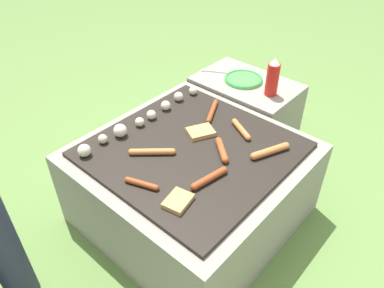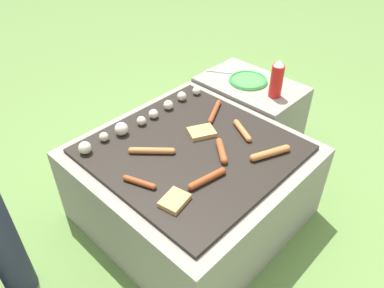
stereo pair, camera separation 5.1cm
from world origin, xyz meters
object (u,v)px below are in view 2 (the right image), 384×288
Objects in this scene: sausage_front_center at (139,182)px; fork_utensil at (219,72)px; condiment_bottle at (277,79)px; plate_colorful at (248,80)px.

sausage_front_center reaches higher than fork_utensil.
sausage_front_center is 0.91m from condiment_bottle.
plate_colorful reaches higher than fork_utensil.
condiment_bottle is at bearing -90.36° from fork_utensil.
sausage_front_center is at bearing -168.38° from plate_colorful.
sausage_front_center is 0.65× the size of plate_colorful.
fork_utensil is at bearing 89.64° from condiment_bottle.
fork_utensil is (-0.03, 0.18, -0.01)m from plate_colorful.
condiment_bottle reaches higher than plate_colorful.
sausage_front_center is 0.96m from plate_colorful.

